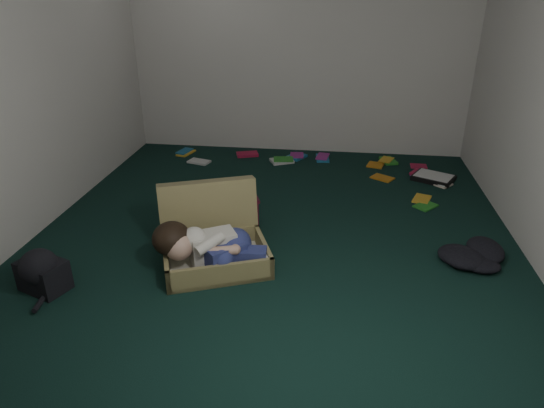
# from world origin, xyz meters

# --- Properties ---
(floor) EXTENTS (4.50, 4.50, 0.00)m
(floor) POSITION_xyz_m (0.00, 0.00, 0.00)
(floor) COLOR black
(floor) RESTS_ON ground
(wall_back) EXTENTS (4.50, 0.00, 4.50)m
(wall_back) POSITION_xyz_m (0.00, 2.25, 1.30)
(wall_back) COLOR silver
(wall_back) RESTS_ON ground
(wall_front) EXTENTS (4.50, 0.00, 4.50)m
(wall_front) POSITION_xyz_m (0.00, -2.25, 1.30)
(wall_front) COLOR silver
(wall_front) RESTS_ON ground
(wall_left) EXTENTS (0.00, 4.50, 4.50)m
(wall_left) POSITION_xyz_m (-2.00, 0.00, 1.30)
(wall_left) COLOR silver
(wall_left) RESTS_ON ground
(suitcase) EXTENTS (0.99, 0.97, 0.56)m
(suitcase) POSITION_xyz_m (-0.42, -0.44, 0.17)
(suitcase) COLOR olive
(suitcase) RESTS_ON floor
(person) EXTENTS (0.85, 0.44, 0.35)m
(person) POSITION_xyz_m (-0.40, -0.63, 0.21)
(person) COLOR silver
(person) RESTS_ON suitcase
(maroon_bin) EXTENTS (0.58, 0.52, 0.33)m
(maroon_bin) POSITION_xyz_m (-0.40, 0.03, 0.17)
(maroon_bin) COLOR #4A0F1F
(maroon_bin) RESTS_ON floor
(backpack) EXTENTS (0.48, 0.44, 0.24)m
(backpack) POSITION_xyz_m (-1.48, -1.01, 0.12)
(backpack) COLOR black
(backpack) RESTS_ON floor
(clothing_pile) EXTENTS (0.54, 0.47, 0.15)m
(clothing_pile) POSITION_xyz_m (1.55, -0.26, 0.07)
(clothing_pile) COLOR black
(clothing_pile) RESTS_ON floor
(paper_tray) EXTENTS (0.50, 0.46, 0.06)m
(paper_tray) POSITION_xyz_m (1.55, 1.43, 0.03)
(paper_tray) COLOR black
(paper_tray) RESTS_ON floor
(book_scatter) EXTENTS (3.19, 1.48, 0.02)m
(book_scatter) POSITION_xyz_m (0.53, 1.62, 0.01)
(book_scatter) COLOR gold
(book_scatter) RESTS_ON floor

